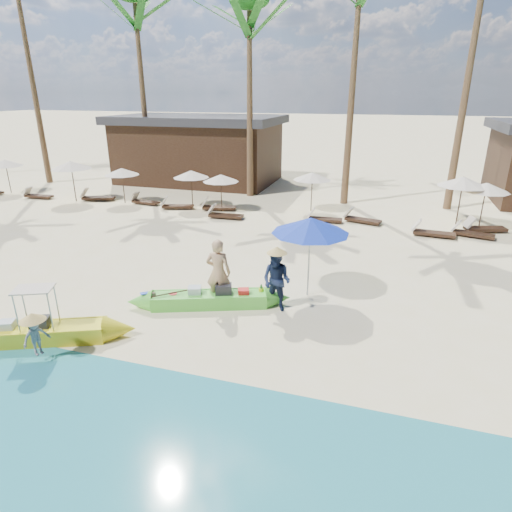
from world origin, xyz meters
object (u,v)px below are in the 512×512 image
(yellow_canoe, at_px, (33,333))
(blue_umbrella, at_px, (311,225))
(green_canoe, at_px, (210,299))
(tourist, at_px, (218,272))

(yellow_canoe, relative_size, blue_umbrella, 2.14)
(green_canoe, xyz_separation_m, blue_umbrella, (2.53, 1.53, 1.95))
(yellow_canoe, xyz_separation_m, tourist, (3.57, 3.22, 0.74))
(tourist, relative_size, blue_umbrella, 0.81)
(green_canoe, bearing_deg, tourist, 27.94)
(green_canoe, bearing_deg, yellow_canoe, -158.83)
(green_canoe, relative_size, tourist, 2.54)
(blue_umbrella, bearing_deg, tourist, -150.75)
(green_canoe, height_order, tourist, tourist)
(green_canoe, distance_m, yellow_canoe, 4.51)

